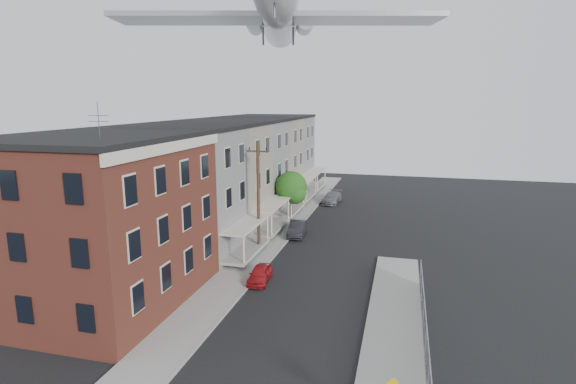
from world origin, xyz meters
name	(u,v)px	position (x,y,z in m)	size (l,w,h in m)	color
sidewalk_left	(280,231)	(-5.50, 24.00, 0.06)	(3.00, 62.00, 0.12)	gray
sidewalk_right	(393,344)	(5.50, 6.00, 0.06)	(3.00, 26.00, 0.12)	gray
curb_left	(295,232)	(-4.05, 24.00, 0.07)	(0.15, 62.00, 0.14)	gray
curb_right	(364,340)	(4.05, 6.00, 0.07)	(0.15, 26.00, 0.14)	gray
corner_building	(100,220)	(-12.00, 7.00, 5.16)	(10.31, 12.30, 12.15)	#3D1813
row_house_a	(177,190)	(-11.96, 16.50, 5.13)	(11.98, 7.00, 10.30)	slate
row_house_b	(213,176)	(-11.96, 23.50, 5.13)	(11.98, 7.00, 10.30)	gray
row_house_c	(239,166)	(-11.96, 30.50, 5.13)	(11.98, 7.00, 10.30)	slate
row_house_d	(259,158)	(-11.96, 37.50, 5.13)	(11.98, 7.00, 10.30)	gray
row_house_e	(275,152)	(-11.96, 44.50, 5.13)	(11.98, 7.00, 10.30)	slate
chainlink_fence	(426,342)	(7.00, 5.00, 1.00)	(0.06, 18.06, 1.90)	gray
utility_pole	(258,196)	(-5.60, 18.00, 4.67)	(1.80, 0.26, 9.00)	black
street_tree	(292,189)	(-5.27, 27.92, 3.45)	(3.22, 3.20, 5.20)	black
car_near	(260,274)	(-3.60, 12.12, 0.55)	(1.30, 3.24, 1.10)	#A31519
car_mid	(297,229)	(-3.60, 23.18, 0.66)	(1.39, 4.00, 1.32)	black
car_far	(332,198)	(-2.65, 37.36, 0.66)	(1.84, 4.53, 1.32)	slate
airplane	(278,9)	(-4.82, 21.27, 19.39)	(24.93, 28.50, 8.21)	white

